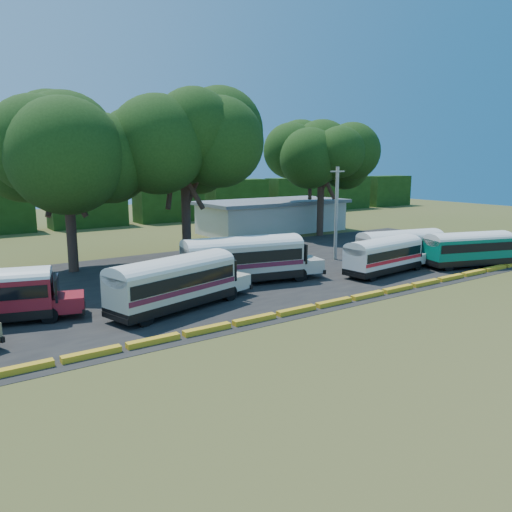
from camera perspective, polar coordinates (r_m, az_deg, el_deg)
ground at (r=29.95m, az=8.10°, el=-6.45°), size 160.00×160.00×0.00m
asphalt_strip at (r=39.81m, az=-2.54°, el=-2.03°), size 64.00×24.00×0.02m
curb at (r=30.62m, az=6.84°, el=-5.74°), size 53.70×0.45×0.30m
terminal_building at (r=63.64m, az=1.88°, el=4.62°), size 19.00×9.00×4.00m
treeline_backdrop at (r=71.93m, az=-18.69°, el=5.54°), size 130.00×4.00×6.00m
bus_cream_west at (r=30.09m, az=-9.19°, el=-2.75°), size 10.25×4.99×3.27m
bus_cream_east at (r=36.27m, az=-1.21°, el=-0.10°), size 10.95×4.70×3.50m
bus_white_red at (r=40.61m, az=14.50°, el=0.25°), size 9.06×3.07×2.92m
bus_white_blue at (r=44.53m, az=16.34°, el=1.15°), size 9.54×4.14×3.05m
bus_teal at (r=45.73m, az=23.31°, el=0.94°), size 9.35×4.83×2.99m
tree_west at (r=42.40m, az=-20.96°, el=11.85°), size 11.02×11.02×14.21m
tree_center at (r=44.37m, az=-8.21°, el=12.98°), size 10.45×10.45×14.50m
tree_east at (r=60.32m, az=7.52°, el=11.75°), size 9.98×9.98×13.68m
utility_pole at (r=45.42m, az=9.17°, el=4.91°), size 1.60×0.30×8.37m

